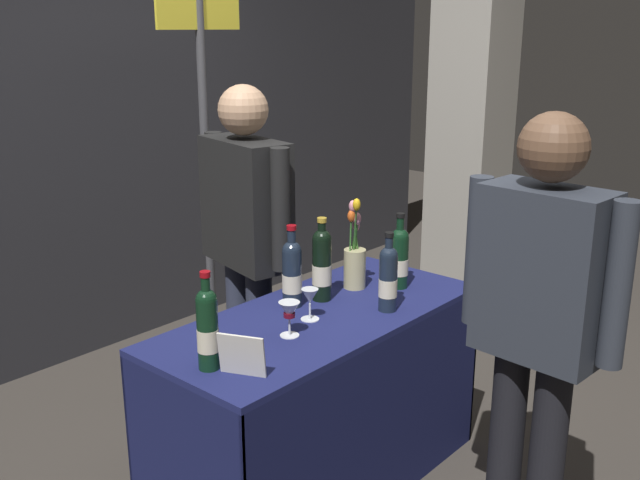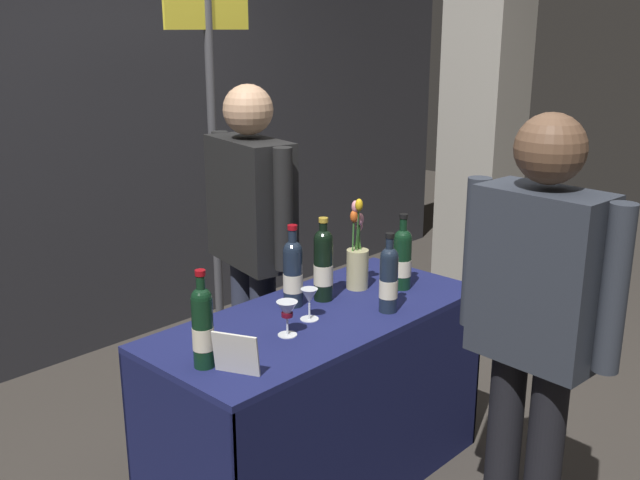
# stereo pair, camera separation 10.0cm
# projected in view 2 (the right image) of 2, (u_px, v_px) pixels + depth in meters

# --- Properties ---
(back_partition) EXTENTS (6.63, 0.12, 2.60)m
(back_partition) POSITION_uv_depth(u_px,v_px,m) (64.00, 129.00, 3.94)
(back_partition) COLOR #2D2D33
(back_partition) RESTS_ON ground_plane
(concrete_pillar) EXTENTS (0.39, 0.39, 3.35)m
(concrete_pillar) POSITION_uv_depth(u_px,v_px,m) (488.00, 56.00, 4.21)
(concrete_pillar) COLOR gray
(concrete_pillar) RESTS_ON ground_plane
(tasting_table) EXTENTS (1.41, 0.62, 0.76)m
(tasting_table) POSITION_uv_depth(u_px,v_px,m) (320.00, 372.00, 2.91)
(tasting_table) COLOR #191E51
(tasting_table) RESTS_ON ground_plane
(featured_wine_bottle) EXTENTS (0.08, 0.08, 0.33)m
(featured_wine_bottle) POSITION_uv_depth(u_px,v_px,m) (402.00, 258.00, 3.08)
(featured_wine_bottle) COLOR black
(featured_wine_bottle) RESTS_ON tasting_table
(display_bottle_0) EXTENTS (0.07, 0.07, 0.32)m
(display_bottle_0) POSITION_uv_depth(u_px,v_px,m) (389.00, 278.00, 2.82)
(display_bottle_0) COLOR #192333
(display_bottle_0) RESTS_ON tasting_table
(display_bottle_1) EXTENTS (0.07, 0.07, 0.33)m
(display_bottle_1) POSITION_uv_depth(u_px,v_px,m) (203.00, 326.00, 2.36)
(display_bottle_1) COLOR black
(display_bottle_1) RESTS_ON tasting_table
(display_bottle_2) EXTENTS (0.08, 0.08, 0.33)m
(display_bottle_2) POSITION_uv_depth(u_px,v_px,m) (293.00, 272.00, 2.88)
(display_bottle_2) COLOR #192333
(display_bottle_2) RESTS_ON tasting_table
(display_bottle_3) EXTENTS (0.08, 0.08, 0.35)m
(display_bottle_3) POSITION_uv_depth(u_px,v_px,m) (323.00, 264.00, 2.94)
(display_bottle_3) COLOR black
(display_bottle_3) RESTS_ON tasting_table
(wine_glass_near_vendor) EXTENTS (0.07, 0.07, 0.12)m
(wine_glass_near_vendor) POSITION_uv_depth(u_px,v_px,m) (309.00, 298.00, 2.76)
(wine_glass_near_vendor) COLOR silver
(wine_glass_near_vendor) RESTS_ON tasting_table
(wine_glass_mid) EXTENTS (0.08, 0.08, 0.13)m
(wine_glass_mid) POSITION_uv_depth(u_px,v_px,m) (287.00, 311.00, 2.61)
(wine_glass_mid) COLOR silver
(wine_glass_mid) RESTS_ON tasting_table
(flower_vase) EXTENTS (0.10, 0.10, 0.40)m
(flower_vase) POSITION_uv_depth(u_px,v_px,m) (357.00, 260.00, 3.08)
(flower_vase) COLOR tan
(flower_vase) RESTS_ON tasting_table
(brochure_stand) EXTENTS (0.09, 0.16, 0.14)m
(brochure_stand) POSITION_uv_depth(u_px,v_px,m) (236.00, 354.00, 2.32)
(brochure_stand) COLOR silver
(brochure_stand) RESTS_ON tasting_table
(vendor_presenter) EXTENTS (0.31, 0.63, 1.60)m
(vendor_presenter) POSITION_uv_depth(u_px,v_px,m) (251.00, 227.00, 3.29)
(vendor_presenter) COLOR #2D3347
(vendor_presenter) RESTS_ON ground_plane
(taster_foreground_right) EXTENTS (0.24, 0.57, 1.59)m
(taster_foreground_right) POSITION_uv_depth(u_px,v_px,m) (536.00, 314.00, 2.33)
(taster_foreground_right) COLOR black
(taster_foreground_right) RESTS_ON ground_plane
(booth_signpost) EXTENTS (0.50, 0.04, 2.05)m
(booth_signpost) POSITION_uv_depth(u_px,v_px,m) (213.00, 143.00, 3.62)
(booth_signpost) COLOR #47474C
(booth_signpost) RESTS_ON ground_plane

